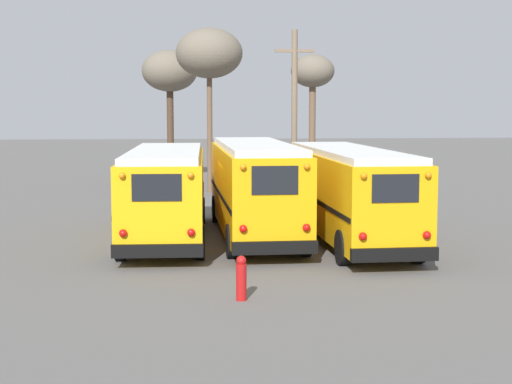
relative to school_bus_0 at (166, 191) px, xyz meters
name	(u,v)px	position (x,y,z in m)	size (l,w,h in m)	color
ground_plane	(255,238)	(2.97, 0.12, -1.63)	(160.00, 160.00, 0.00)	#5B5956
school_bus_0	(166,191)	(0.00, 0.00, 0.00)	(2.72, 9.89, 2.99)	#EAAA0F
school_bus_1	(255,186)	(2.97, 0.25, 0.10)	(2.68, 10.10, 3.19)	#E5A00C
school_bus_2	(349,191)	(5.94, -0.86, 0.03)	(2.74, 10.43, 3.04)	#E5A00C
utility_pole	(294,113)	(5.56, 9.59, 2.45)	(1.80, 0.27, 7.82)	#75604C
bare_tree_0	(209,54)	(1.85, 14.29, 5.37)	(3.38, 3.38, 8.34)	brown
bare_tree_1	(170,73)	(-0.30, 20.61, 4.71)	(3.25, 3.25, 7.68)	#473323
bare_tree_2	(313,75)	(7.90, 19.09, 4.55)	(2.51, 2.51, 7.36)	brown
fire_hydrant	(241,278)	(1.93, -8.39, -1.11)	(0.24, 0.24, 1.03)	#B21414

